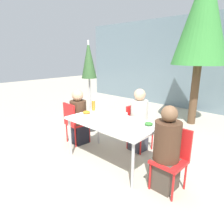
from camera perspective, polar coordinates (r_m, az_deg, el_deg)
The scene contains 16 objects.
ground_plane at distance 3.59m, azimuth 0.00°, elevation -13.80°, with size 24.00×24.00×0.00m, color #B2A893.
building_facade at distance 7.01m, azimuth 25.86°, elevation 12.18°, with size 10.00×0.20×3.00m.
dining_table at distance 3.31m, azimuth 0.00°, elevation -3.43°, with size 1.53×0.82×0.74m.
chair_left at distance 4.14m, azimuth -10.79°, elevation -2.33°, with size 0.43×0.43×0.86m.
person_left at distance 4.13m, azimuth -9.51°, elevation -1.76°, with size 0.33×0.33×1.13m.
chair_right at distance 2.86m, azimuth 16.88°, elevation -11.48°, with size 0.41×0.41×0.86m.
person_right at distance 2.79m, azimuth 15.26°, elevation -10.76°, with size 0.35×0.35×1.18m.
chair_far at distance 3.90m, azimuth 7.21°, elevation -3.37°, with size 0.44×0.44×0.86m.
person_far at distance 3.79m, azimuth 7.64°, elevation -2.79°, with size 0.32×0.32×1.20m.
closed_umbrella at distance 4.69m, azimuth -6.62°, elevation 13.22°, with size 0.36×0.36×2.10m.
plate_0 at distance 3.08m, azimuth 10.41°, elevation -3.59°, with size 0.23×0.23×0.07m.
plate_1 at distance 3.65m, azimuth -7.28°, elevation -0.30°, with size 0.24×0.24×0.07m.
bottle at distance 3.88m, azimuth -5.32°, elevation 1.91°, with size 0.06×0.06×0.21m.
drinking_cup at distance 3.43m, azimuth 3.83°, elevation -0.95°, with size 0.08×0.08×0.09m.
salad_bowl at distance 3.16m, azimuth -3.83°, elevation -2.70°, with size 0.19×0.19×0.06m.
tree_behind_left at distance 5.61m, azimuth 24.66°, elevation 23.73°, with size 1.32×1.32×3.84m.
Camera 1 is at (2.12, -2.28, 1.79)m, focal length 32.00 mm.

